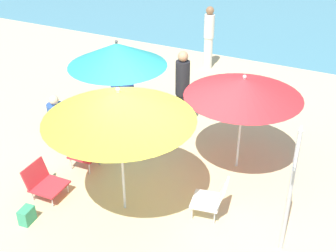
{
  "coord_description": "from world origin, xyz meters",
  "views": [
    {
      "loc": [
        2.69,
        -5.21,
        4.53
      ],
      "look_at": [
        -0.34,
        0.8,
        0.7
      ],
      "focal_mm": 46.86,
      "sensor_mm": 36.0,
      "label": 1
    }
  ],
  "objects_px": {
    "person_a": "(182,91)",
    "person_c": "(59,119)",
    "beach_chair_d": "(122,92)",
    "warning_sign": "(293,176)",
    "person_b": "(209,37)",
    "beach_chair_b": "(81,153)",
    "umbrella_red": "(244,87)",
    "umbrella_teal": "(117,54)",
    "beach_chair_c": "(44,181)",
    "umbrella_yellow": "(119,106)",
    "beach_chair_a": "(213,198)",
    "beach_bag": "(27,215)"
  },
  "relations": [
    {
      "from": "umbrella_yellow",
      "to": "beach_chair_a",
      "type": "relative_size",
      "value": 3.53
    },
    {
      "from": "person_a",
      "to": "beach_chair_b",
      "type": "bearing_deg",
      "value": -73.35
    },
    {
      "from": "umbrella_yellow",
      "to": "beach_chair_b",
      "type": "relative_size",
      "value": 3.27
    },
    {
      "from": "beach_chair_c",
      "to": "beach_chair_d",
      "type": "distance_m",
      "value": 3.4
    },
    {
      "from": "beach_chair_a",
      "to": "person_a",
      "type": "xyz_separation_m",
      "value": [
        -1.56,
        2.21,
        0.53
      ]
    },
    {
      "from": "warning_sign",
      "to": "person_c",
      "type": "bearing_deg",
      "value": 160.37
    },
    {
      "from": "person_b",
      "to": "person_c",
      "type": "distance_m",
      "value": 4.94
    },
    {
      "from": "umbrella_red",
      "to": "person_c",
      "type": "distance_m",
      "value": 3.65
    },
    {
      "from": "umbrella_teal",
      "to": "person_b",
      "type": "height_order",
      "value": "umbrella_teal"
    },
    {
      "from": "person_a",
      "to": "beach_bag",
      "type": "bearing_deg",
      "value": -62.9
    },
    {
      "from": "umbrella_red",
      "to": "beach_chair_a",
      "type": "relative_size",
      "value": 3.19
    },
    {
      "from": "person_a",
      "to": "person_c",
      "type": "bearing_deg",
      "value": -102.89
    },
    {
      "from": "beach_chair_a",
      "to": "warning_sign",
      "type": "xyz_separation_m",
      "value": [
        1.12,
        -0.2,
        0.91
      ]
    },
    {
      "from": "umbrella_yellow",
      "to": "beach_chair_c",
      "type": "bearing_deg",
      "value": -166.94
    },
    {
      "from": "umbrella_red",
      "to": "umbrella_teal",
      "type": "xyz_separation_m",
      "value": [
        -2.42,
        -0.01,
        0.17
      ]
    },
    {
      "from": "umbrella_teal",
      "to": "beach_chair_c",
      "type": "relative_size",
      "value": 3.38
    },
    {
      "from": "umbrella_teal",
      "to": "beach_bag",
      "type": "xyz_separation_m",
      "value": [
        0.09,
        -2.82,
        -1.59
      ]
    },
    {
      "from": "person_a",
      "to": "beach_bag",
      "type": "relative_size",
      "value": 6.7
    },
    {
      "from": "umbrella_yellow",
      "to": "person_c",
      "type": "relative_size",
      "value": 2.3
    },
    {
      "from": "beach_chair_b",
      "to": "warning_sign",
      "type": "distance_m",
      "value": 3.74
    },
    {
      "from": "beach_chair_d",
      "to": "person_c",
      "type": "xyz_separation_m",
      "value": [
        -0.29,
        -1.82,
        0.14
      ]
    },
    {
      "from": "umbrella_teal",
      "to": "beach_chair_a",
      "type": "distance_m",
      "value": 3.2
    },
    {
      "from": "umbrella_teal",
      "to": "umbrella_yellow",
      "type": "bearing_deg",
      "value": -56.7
    },
    {
      "from": "umbrella_teal",
      "to": "beach_chair_d",
      "type": "distance_m",
      "value": 1.95
    },
    {
      "from": "person_a",
      "to": "person_b",
      "type": "bearing_deg",
      "value": 144.01
    },
    {
      "from": "umbrella_red",
      "to": "umbrella_teal",
      "type": "relative_size",
      "value": 0.99
    },
    {
      "from": "beach_chair_b",
      "to": "beach_chair_c",
      "type": "height_order",
      "value": "beach_chair_b"
    },
    {
      "from": "person_c",
      "to": "beach_chair_b",
      "type": "bearing_deg",
      "value": -42.51
    },
    {
      "from": "umbrella_teal",
      "to": "beach_chair_b",
      "type": "xyz_separation_m",
      "value": [
        0.01,
        -1.34,
        -1.37
      ]
    },
    {
      "from": "umbrella_red",
      "to": "beach_bag",
      "type": "bearing_deg",
      "value": -129.44
    },
    {
      "from": "beach_chair_c",
      "to": "warning_sign",
      "type": "bearing_deg",
      "value": 5.9
    },
    {
      "from": "umbrella_teal",
      "to": "person_c",
      "type": "distance_m",
      "value": 1.74
    },
    {
      "from": "beach_chair_d",
      "to": "warning_sign",
      "type": "relative_size",
      "value": 0.4
    },
    {
      "from": "beach_chair_c",
      "to": "person_c",
      "type": "bearing_deg",
      "value": 117.98
    },
    {
      "from": "beach_chair_d",
      "to": "person_b",
      "type": "distance_m",
      "value": 3.14
    },
    {
      "from": "beach_chair_a",
      "to": "umbrella_red",
      "type": "bearing_deg",
      "value": -96.36
    },
    {
      "from": "beach_chair_a",
      "to": "beach_chair_b",
      "type": "distance_m",
      "value": 2.5
    },
    {
      "from": "umbrella_red",
      "to": "person_b",
      "type": "xyz_separation_m",
      "value": [
        -2.25,
        4.11,
        -0.69
      ]
    },
    {
      "from": "beach_chair_c",
      "to": "beach_bag",
      "type": "xyz_separation_m",
      "value": [
        0.2,
        -0.64,
        -0.14
      ]
    },
    {
      "from": "person_c",
      "to": "warning_sign",
      "type": "height_order",
      "value": "warning_sign"
    },
    {
      "from": "person_b",
      "to": "warning_sign",
      "type": "xyz_separation_m",
      "value": [
        3.47,
        -5.75,
        0.38
      ]
    },
    {
      "from": "beach_chair_d",
      "to": "person_a",
      "type": "distance_m",
      "value": 1.79
    },
    {
      "from": "umbrella_teal",
      "to": "beach_chair_a",
      "type": "height_order",
      "value": "umbrella_teal"
    },
    {
      "from": "umbrella_teal",
      "to": "person_b",
      "type": "relative_size",
      "value": 1.19
    },
    {
      "from": "beach_chair_c",
      "to": "beach_chair_d",
      "type": "xyz_separation_m",
      "value": [
        -0.6,
        3.34,
        0.05
      ]
    },
    {
      "from": "umbrella_red",
      "to": "umbrella_yellow",
      "type": "xyz_separation_m",
      "value": [
        -1.19,
        -1.88,
        0.25
      ]
    },
    {
      "from": "person_b",
      "to": "beach_bag",
      "type": "height_order",
      "value": "person_b"
    },
    {
      "from": "umbrella_yellow",
      "to": "umbrella_teal",
      "type": "relative_size",
      "value": 1.09
    },
    {
      "from": "beach_chair_b",
      "to": "beach_chair_d",
      "type": "relative_size",
      "value": 0.88
    },
    {
      "from": "beach_chair_b",
      "to": "person_c",
      "type": "relative_size",
      "value": 0.7
    }
  ]
}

